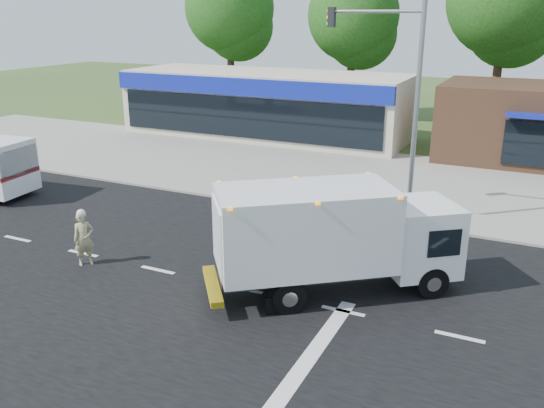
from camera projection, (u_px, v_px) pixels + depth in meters
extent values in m
plane|color=#385123|center=(244.00, 289.00, 16.54)|extent=(120.00, 120.00, 0.00)
cube|color=black|center=(244.00, 289.00, 16.54)|extent=(60.00, 14.00, 0.02)
cube|color=gray|center=(338.00, 205.00, 23.55)|extent=(60.00, 2.40, 0.12)
cube|color=gray|center=(376.00, 172.00, 28.54)|extent=(60.00, 9.00, 0.02)
cube|color=silver|center=(17.00, 239.00, 20.19)|extent=(1.20, 0.15, 0.01)
cube|color=silver|center=(83.00, 253.00, 18.97)|extent=(1.20, 0.15, 0.01)
cube|color=silver|center=(158.00, 270.00, 17.75)|extent=(1.20, 0.15, 0.01)
cube|color=silver|center=(244.00, 289.00, 16.54)|extent=(1.20, 0.15, 0.01)
cube|color=silver|center=(343.00, 311.00, 15.32)|extent=(1.20, 0.15, 0.01)
cube|color=silver|center=(460.00, 337.00, 14.10)|extent=(1.20, 0.15, 0.01)
cube|color=silver|center=(300.00, 371.00, 12.75)|extent=(0.40, 7.00, 0.01)
cube|color=black|center=(304.00, 273.00, 16.07)|extent=(4.37, 3.63, 0.33)
cube|color=white|center=(419.00, 237.00, 16.46)|extent=(2.75, 2.78, 2.00)
cube|color=black|center=(449.00, 228.00, 16.57)|extent=(1.20, 1.53, 0.86)
cube|color=white|center=(305.00, 228.00, 15.64)|extent=(5.17, 4.69, 2.24)
cube|color=silver|center=(217.00, 236.00, 15.20)|extent=(1.19, 1.55, 1.81)
cube|color=yellow|center=(213.00, 286.00, 15.62)|extent=(1.64, 2.02, 0.17)
cube|color=orange|center=(306.00, 190.00, 15.30)|extent=(5.04, 4.60, 0.08)
cylinder|color=black|center=(405.00, 257.00, 17.63)|extent=(0.90, 0.78, 0.91)
cylinder|color=black|center=(432.00, 282.00, 15.95)|extent=(0.90, 0.78, 0.91)
cylinder|color=black|center=(274.00, 267.00, 16.89)|extent=(0.90, 0.78, 0.91)
cylinder|color=black|center=(289.00, 297.00, 15.12)|extent=(0.90, 0.78, 0.91)
imported|color=tan|center=(84.00, 239.00, 17.92)|extent=(0.71, 0.75, 1.73)
sphere|color=white|center=(81.00, 214.00, 17.66)|extent=(0.28, 0.28, 0.28)
cube|color=black|center=(11.00, 160.00, 23.92)|extent=(1.08, 2.18, 1.11)
cylinder|color=black|center=(22.00, 182.00, 25.39)|extent=(0.91, 0.36, 0.88)
cube|color=beige|center=(266.00, 104.00, 36.70)|extent=(18.00, 6.00, 4.00)
cube|color=#111F9C|center=(243.00, 87.00, 33.64)|extent=(18.00, 0.30, 1.00)
cube|color=black|center=(244.00, 118.00, 34.21)|extent=(17.00, 0.12, 2.40)
cube|color=#382316|center=(540.00, 124.00, 30.20)|extent=(10.00, 6.00, 4.00)
cube|color=#111F9C|center=(540.00, 116.00, 27.26)|extent=(3.00, 1.20, 0.20)
cube|color=black|center=(536.00, 145.00, 27.75)|extent=(3.00, 0.12, 2.20)
cylinder|color=gray|center=(416.00, 117.00, 20.57)|extent=(0.18, 0.18, 8.00)
cylinder|color=gray|center=(375.00, 11.00, 20.11)|extent=(3.40, 0.12, 0.12)
cube|color=black|center=(332.00, 17.00, 20.83)|extent=(0.25, 0.25, 0.70)
cylinder|color=#332114|center=(231.00, 63.00, 45.86)|extent=(0.56, 0.56, 7.35)
sphere|color=#174012|center=(230.00, 8.00, 44.53)|extent=(6.93, 6.93, 6.93)
sphere|color=#174012|center=(239.00, 26.00, 45.19)|extent=(5.46, 5.46, 5.46)
cylinder|color=#332114|center=(351.00, 72.00, 41.88)|extent=(0.56, 0.56, 6.86)
sphere|color=#174012|center=(353.00, 15.00, 40.64)|extent=(6.47, 6.47, 6.47)
sphere|color=#174012|center=(361.00, 34.00, 41.27)|extent=(5.10, 5.10, 5.10)
cylinder|color=#332114|center=(497.00, 71.00, 37.67)|extent=(0.56, 0.56, 7.84)
sphere|color=#174012|center=(512.00, 22.00, 36.93)|extent=(5.82, 5.82, 5.82)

